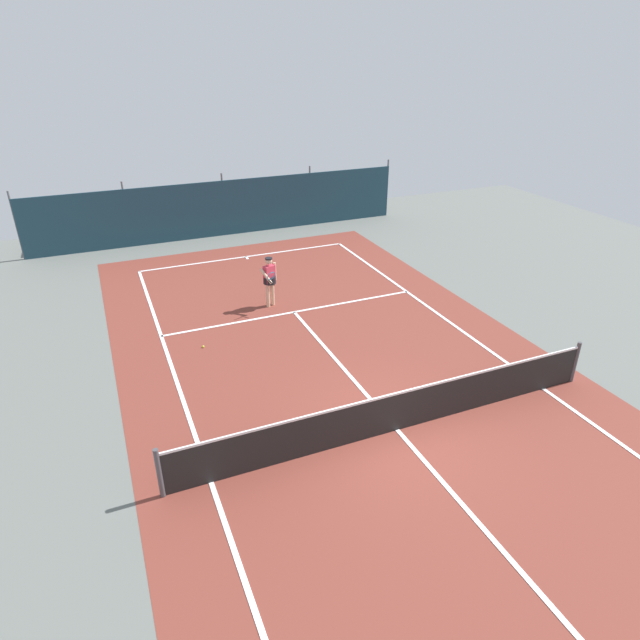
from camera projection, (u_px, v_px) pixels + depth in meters
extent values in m
plane|color=slate|center=(397.00, 430.00, 11.88)|extent=(36.00, 36.00, 0.00)
cube|color=brown|center=(397.00, 430.00, 11.88)|extent=(11.02, 26.60, 0.01)
cube|color=white|center=(246.00, 257.00, 21.66)|extent=(8.22, 0.10, 0.01)
cube|color=white|center=(211.00, 482.00, 10.44)|extent=(0.10, 23.80, 0.01)
cube|color=white|center=(543.00, 388.00, 13.31)|extent=(0.10, 23.80, 0.01)
cube|color=white|center=(294.00, 312.00, 17.14)|extent=(8.22, 0.10, 0.01)
cube|color=white|center=(397.00, 429.00, 11.87)|extent=(0.10, 12.80, 0.01)
cube|color=white|center=(247.00, 258.00, 21.54)|extent=(0.10, 0.30, 0.01)
cube|color=black|center=(398.00, 412.00, 11.67)|extent=(9.92, 0.03, 0.95)
cube|color=white|center=(400.00, 393.00, 11.44)|extent=(9.92, 0.04, 0.05)
cylinder|color=#47474C|center=(159.00, 473.00, 9.89)|extent=(0.10, 0.10, 1.10)
cylinder|color=#47474C|center=(575.00, 362.00, 13.38)|extent=(0.10, 0.10, 1.10)
cube|color=#1E3D4C|center=(224.00, 208.00, 23.69)|extent=(16.22, 0.06, 2.40)
cylinder|color=#595B60|center=(17.00, 226.00, 20.84)|extent=(0.08, 0.08, 2.70)
cylinder|color=#595B60|center=(127.00, 215.00, 22.26)|extent=(0.08, 0.08, 2.70)
cylinder|color=#595B60|center=(224.00, 205.00, 23.67)|extent=(0.08, 0.08, 2.70)
cylinder|color=#595B60|center=(310.00, 196.00, 25.08)|extent=(0.08, 0.08, 2.70)
cylinder|color=#595B60|center=(387.00, 188.00, 26.50)|extent=(0.08, 0.08, 2.70)
cube|color=#234C1E|center=(222.00, 219.00, 24.47)|extent=(14.60, 0.70, 1.10)
cylinder|color=#D8AD8C|center=(273.00, 293.00, 17.47)|extent=(0.12, 0.12, 0.82)
cylinder|color=#D8AD8C|center=(268.00, 295.00, 17.34)|extent=(0.12, 0.12, 0.82)
cylinder|color=black|center=(270.00, 280.00, 17.18)|extent=(0.40, 0.40, 0.22)
cube|color=#D1384C|center=(269.00, 274.00, 17.09)|extent=(0.41, 0.32, 0.56)
sphere|color=#D8AD8C|center=(269.00, 261.00, 16.90)|extent=(0.22, 0.22, 0.22)
cylinder|color=black|center=(269.00, 258.00, 16.86)|extent=(0.23, 0.23, 0.04)
cylinder|color=#D8AD8C|center=(275.00, 271.00, 17.23)|extent=(0.09, 0.09, 0.58)
cylinder|color=#D8AD8C|center=(266.00, 276.00, 16.86)|extent=(0.28, 0.52, 0.41)
cylinder|color=black|center=(271.00, 283.00, 16.69)|extent=(0.13, 0.27, 0.13)
torus|color=teal|center=(271.00, 276.00, 16.59)|extent=(0.33, 0.23, 0.29)
sphere|color=#CCDB33|center=(203.00, 347.00, 15.11)|extent=(0.07, 0.07, 0.07)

